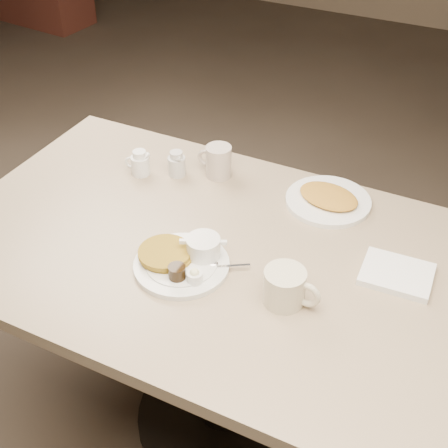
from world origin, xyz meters
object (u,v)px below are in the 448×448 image
at_px(hash_plate, 328,199).
at_px(coffee_mug_near, 286,287).
at_px(diner_table, 221,295).
at_px(creamer_left, 140,163).
at_px(coffee_mug_far, 218,161).
at_px(creamer_right, 177,164).
at_px(main_plate, 183,259).

bearing_deg(hash_plate, coffee_mug_near, -85.10).
height_order(diner_table, creamer_left, creamer_left).
height_order(creamer_left, hash_plate, creamer_left).
xyz_separation_m(coffee_mug_far, creamer_left, (-0.22, -0.10, -0.01)).
relative_size(coffee_mug_far, creamer_right, 1.40).
bearing_deg(coffee_mug_near, coffee_mug_far, 133.16).
relative_size(coffee_mug_near, coffee_mug_far, 1.28).
relative_size(coffee_mug_near, creamer_left, 1.72).
distance_m(main_plate, creamer_right, 0.42).
relative_size(creamer_right, hash_plate, 0.27).
relative_size(diner_table, main_plate, 4.66).
bearing_deg(creamer_left, diner_table, -29.09).
xyz_separation_m(diner_table, coffee_mug_near, (0.22, -0.10, 0.22)).
height_order(diner_table, main_plate, main_plate).
relative_size(main_plate, hash_plate, 1.09).
height_order(coffee_mug_far, creamer_right, coffee_mug_far).
distance_m(main_plate, coffee_mug_near, 0.28).
relative_size(diner_table, creamer_right, 18.75).
relative_size(coffee_mug_near, creamer_right, 1.79).
relative_size(diner_table, hash_plate, 5.07).
bearing_deg(creamer_right, main_plate, -57.90).
height_order(main_plate, creamer_right, creamer_right).
height_order(diner_table, hash_plate, hash_plate).
bearing_deg(coffee_mug_near, hash_plate, 94.90).
xyz_separation_m(creamer_left, creamer_right, (0.10, 0.05, 0.00)).
bearing_deg(creamer_right, coffee_mug_near, -35.75).
bearing_deg(coffee_mug_far, diner_table, -62.08).
distance_m(creamer_left, creamer_right, 0.11).
bearing_deg(diner_table, creamer_right, 137.17).
distance_m(coffee_mug_far, creamer_left, 0.24).
relative_size(coffee_mug_far, creamer_left, 1.34).
distance_m(diner_table, coffee_mug_far, 0.41).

